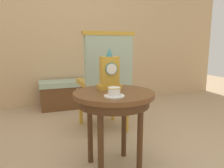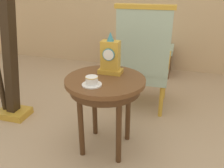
{
  "view_description": "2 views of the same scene",
  "coord_description": "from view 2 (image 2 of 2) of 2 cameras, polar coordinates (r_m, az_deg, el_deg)",
  "views": [
    {
      "loc": [
        -0.55,
        -1.45,
        1.0
      ],
      "look_at": [
        0.03,
        0.14,
        0.69
      ],
      "focal_mm": 34.11,
      "sensor_mm": 36.0,
      "label": 1
    },
    {
      "loc": [
        0.55,
        -1.56,
        1.35
      ],
      "look_at": [
        0.06,
        0.09,
        0.59
      ],
      "focal_mm": 38.11,
      "sensor_mm": 36.0,
      "label": 2
    }
  ],
  "objects": [
    {
      "name": "armchair",
      "position": [
        2.51,
        7.66,
        6.13
      ],
      "size": [
        0.56,
        0.54,
        1.14
      ],
      "color": "#9EB299",
      "rests_on": "ground"
    },
    {
      "name": "mantel_clock",
      "position": [
        1.9,
        -0.37,
        6.43
      ],
      "size": [
        0.19,
        0.11,
        0.34
      ],
      "color": "gold",
      "rests_on": "side_table"
    },
    {
      "name": "teacup_left",
      "position": [
        1.71,
        -4.87,
        0.64
      ],
      "size": [
        0.15,
        0.15,
        0.07
      ],
      "color": "white",
      "rests_on": "side_table"
    },
    {
      "name": "side_table",
      "position": [
        1.87,
        -1.64,
        -1.02
      ],
      "size": [
        0.63,
        0.63,
        0.64
      ],
      "color": "brown",
      "rests_on": "ground"
    },
    {
      "name": "harp",
      "position": [
        2.51,
        -24.24,
        6.91
      ],
      "size": [
        0.4,
        0.24,
        1.75
      ],
      "color": "gold",
      "rests_on": "ground"
    },
    {
      "name": "window_bench",
      "position": [
        3.73,
        6.8,
        6.12
      ],
      "size": [
        0.96,
        0.4,
        0.44
      ],
      "color": "#9EB299",
      "rests_on": "ground"
    },
    {
      "name": "ground_plane",
      "position": [
        2.13,
        -2.22,
        -15.39
      ],
      "size": [
        10.0,
        10.0,
        0.0
      ],
      "primitive_type": "plane",
      "color": "tan"
    }
  ]
}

